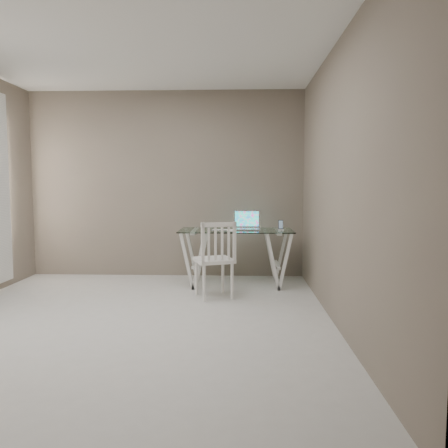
% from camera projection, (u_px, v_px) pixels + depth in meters
% --- Properties ---
extents(room, '(4.50, 4.52, 2.71)m').
position_uv_depth(room, '(119.00, 145.00, 4.13)').
color(room, beige).
rests_on(room, ground).
extents(desk, '(1.50, 0.70, 0.75)m').
position_uv_depth(desk, '(236.00, 257.00, 5.83)').
color(desk, silver).
rests_on(desk, ground).
extents(chair, '(0.54, 0.54, 0.92)m').
position_uv_depth(chair, '(216.00, 256.00, 5.11)').
color(chair, white).
rests_on(chair, ground).
extents(laptop, '(0.36, 0.29, 0.25)m').
position_uv_depth(laptop, '(247.00, 225.00, 5.88)').
color(laptop, silver).
rests_on(laptop, desk).
extents(keyboard, '(0.28, 0.12, 0.01)m').
position_uv_depth(keyboard, '(222.00, 230.00, 5.74)').
color(keyboard, silver).
rests_on(keyboard, desk).
extents(mouse, '(0.12, 0.07, 0.04)m').
position_uv_depth(mouse, '(231.00, 231.00, 5.51)').
color(mouse, white).
rests_on(mouse, desk).
extents(phone_dock, '(0.07, 0.07, 0.14)m').
position_uv_depth(phone_dock, '(281.00, 227.00, 5.74)').
color(phone_dock, white).
rests_on(phone_dock, desk).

